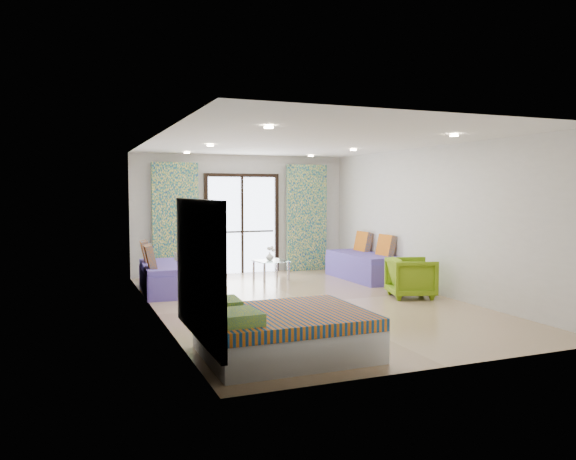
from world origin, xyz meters
name	(u,v)px	position (x,y,z in m)	size (l,w,h in m)	color
floor	(307,302)	(0.00, 0.00, 0.00)	(5.00, 7.50, 0.01)	#9A7C5C
ceiling	(307,142)	(0.00, 0.00, 2.70)	(5.00, 7.50, 0.01)	silver
wall_back	(242,214)	(0.00, 3.75, 1.35)	(5.00, 0.01, 2.70)	silver
wall_front	(450,242)	(0.00, -3.75, 1.35)	(5.00, 0.01, 2.70)	silver
wall_left	(156,226)	(-2.50, 0.00, 1.35)	(0.01, 7.50, 2.70)	silver
wall_right	(432,220)	(2.50, 0.00, 1.35)	(0.01, 7.50, 2.70)	silver
balcony_door	(242,218)	(0.00, 3.72, 1.26)	(1.76, 0.08, 2.28)	black
balcony_rail	(242,232)	(0.00, 3.73, 0.95)	(1.52, 0.03, 0.04)	#595451
curtain_left	(176,220)	(-1.55, 3.57, 1.25)	(1.00, 0.10, 2.50)	silver
curtain_right	(307,218)	(1.55, 3.57, 1.25)	(1.00, 0.10, 2.50)	silver
downlight_a	(269,127)	(-1.40, -2.00, 2.67)	(0.12, 0.12, 0.02)	#FFE0B2
downlight_b	(454,136)	(1.40, -2.00, 2.67)	(0.12, 0.12, 0.02)	#FFE0B2
downlight_c	(210,146)	(-1.40, 1.00, 2.67)	(0.12, 0.12, 0.02)	#FFE0B2
downlight_d	(353,150)	(1.40, 1.00, 2.67)	(0.12, 0.12, 0.02)	#FFE0B2
downlight_e	(187,153)	(-1.40, 3.00, 2.67)	(0.12, 0.12, 0.02)	#FFE0B2
downlight_f	(311,156)	(1.40, 3.00, 2.67)	(0.12, 0.12, 0.02)	#FFE0B2
headboard	(198,269)	(-2.46, -2.70, 1.05)	(0.06, 2.10, 1.50)	black
switch_plate	(176,256)	(-2.47, -1.45, 1.05)	(0.02, 0.10, 0.10)	silver
bed	(284,332)	(-1.48, -2.70, 0.27)	(1.85, 1.51, 0.64)	silver
daybed_left	(162,276)	(-2.12, 1.91, 0.29)	(0.84, 1.94, 0.94)	#5747AB
daybed_right	(363,265)	(2.12, 1.84, 0.31)	(0.81, 2.02, 0.99)	#5747AB
coffee_table	(271,263)	(0.25, 2.47, 0.37)	(0.69, 0.69, 0.73)	silver
vase	(270,256)	(0.22, 2.48, 0.50)	(0.17, 0.17, 0.17)	white
armchair	(411,276)	(1.90, -0.26, 0.39)	(0.75, 0.70, 0.77)	#6F9613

